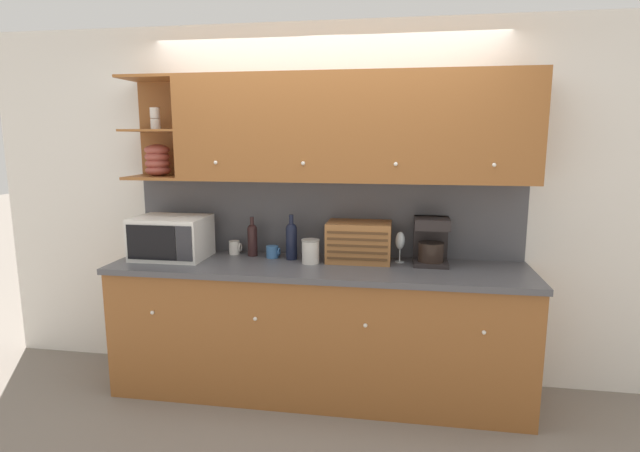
{
  "coord_description": "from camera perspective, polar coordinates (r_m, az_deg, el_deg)",
  "views": [
    {
      "loc": [
        0.55,
        -3.6,
        1.8
      ],
      "look_at": [
        0.0,
        -0.23,
        1.19
      ],
      "focal_mm": 28.0,
      "sensor_mm": 36.0,
      "label": 1
    }
  ],
  "objects": [
    {
      "name": "ground_plane",
      "position": [
        4.07,
        0.53,
        -16.16
      ],
      "size": [
        24.0,
        24.0,
        0.0
      ],
      "primitive_type": "plane",
      "color": "slate"
    },
    {
      "name": "wall_back",
      "position": [
        3.71,
        0.64,
        2.37
      ],
      "size": [
        5.25,
        0.06,
        2.6
      ],
      "color": "white",
      "rests_on": "ground_plane"
    },
    {
      "name": "counter_unit",
      "position": [
        3.58,
        -0.26,
        -11.69
      ],
      "size": [
        2.87,
        0.67,
        0.93
      ],
      "color": "#935628",
      "rests_on": "ground_plane"
    },
    {
      "name": "backsplash_panel",
      "position": [
        3.69,
        0.55,
        1.02
      ],
      "size": [
        2.85,
        0.01,
        0.56
      ],
      "color": "#4C4C51",
      "rests_on": "counter_unit"
    },
    {
      "name": "upper_cabinets",
      "position": [
        3.46,
        2.74,
        11.07
      ],
      "size": [
        2.85,
        0.36,
        0.72
      ],
      "color": "#935628",
      "rests_on": "backsplash_panel"
    },
    {
      "name": "microwave",
      "position": [
        3.76,
        -16.62,
        -1.26
      ],
      "size": [
        0.51,
        0.39,
        0.3
      ],
      "color": "silver",
      "rests_on": "counter_unit"
    },
    {
      "name": "mug",
      "position": [
        3.79,
        -9.71,
        -2.43
      ],
      "size": [
        0.09,
        0.08,
        0.1
      ],
      "color": "silver",
      "rests_on": "counter_unit"
    },
    {
      "name": "second_wine_bottle",
      "position": [
        3.7,
        -7.73,
        -1.4
      ],
      "size": [
        0.07,
        0.07,
        0.29
      ],
      "color": "black",
      "rests_on": "counter_unit"
    },
    {
      "name": "mug_blue_second",
      "position": [
        3.65,
        -5.43,
        -2.95
      ],
      "size": [
        0.1,
        0.09,
        0.09
      ],
      "color": "#38669E",
      "rests_on": "counter_unit"
    },
    {
      "name": "wine_bottle",
      "position": [
        3.57,
        -3.28,
        -1.52
      ],
      "size": [
        0.08,
        0.08,
        0.32
      ],
      "color": "black",
      "rests_on": "counter_unit"
    },
    {
      "name": "storage_canister",
      "position": [
        3.46,
        -1.09,
        -2.91
      ],
      "size": [
        0.13,
        0.13,
        0.17
      ],
      "color": "silver",
      "rests_on": "counter_unit"
    },
    {
      "name": "bread_box",
      "position": [
        3.52,
        4.47,
        -1.79
      ],
      "size": [
        0.45,
        0.29,
        0.28
      ],
      "color": "#996033",
      "rests_on": "counter_unit"
    },
    {
      "name": "wine_glass",
      "position": [
        3.52,
        9.14,
        -1.78
      ],
      "size": [
        0.07,
        0.07,
        0.22
      ],
      "color": "silver",
      "rests_on": "counter_unit"
    },
    {
      "name": "coffee_maker",
      "position": [
        3.51,
        12.57,
        -1.7
      ],
      "size": [
        0.23,
        0.23,
        0.33
      ],
      "color": "black",
      "rests_on": "counter_unit"
    }
  ]
}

